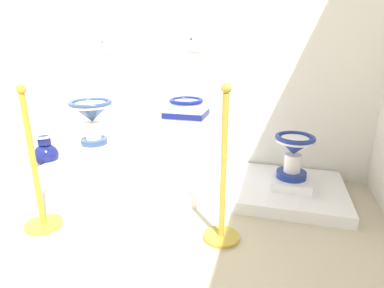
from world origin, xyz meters
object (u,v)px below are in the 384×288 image
object	(u,v)px
antique_toilet_broad_patterned	(91,114)
plinth_block_squat_floral	(290,181)
antique_toilet_leftmost	(186,123)
plinth_block_leftmost	(187,160)
info_placard_second	(195,44)
antique_toilet_squat_floral	(294,150)
stanchion_post_near_left	(38,189)
decorative_vase_spare	(46,153)
stanchion_post_near_right	(223,196)
plinth_block_broad_patterned	(95,154)
info_placard_first	(106,46)

from	to	relation	value
antique_toilet_broad_patterned	plinth_block_squat_floral	distance (m)	1.98
antique_toilet_leftmost	plinth_block_leftmost	bearing A→B (deg)	0.00
antique_toilet_broad_patterned	info_placard_second	bearing A→B (deg)	25.63
antique_toilet_broad_patterned	antique_toilet_squat_floral	size ratio (longest dim) A/B	1.15
antique_toilet_squat_floral	info_placard_second	bearing A→B (deg)	155.38
stanchion_post_near_left	antique_toilet_squat_floral	bearing A→B (deg)	29.35
decorative_vase_spare	stanchion_post_near_left	xyz separation A→B (m)	(0.73, -0.95, 0.14)
plinth_block_leftmost	decorative_vase_spare	size ratio (longest dim) A/B	1.06
info_placard_second	stanchion_post_near_right	distance (m)	1.65
antique_toilet_squat_floral	plinth_block_broad_patterned	bearing A→B (deg)	179.85
antique_toilet_broad_patterned	antique_toilet_leftmost	xyz separation A→B (m)	(0.97, 0.02, -0.03)
decorative_vase_spare	stanchion_post_near_left	world-z (taller)	stanchion_post_near_left
info_placard_first	plinth_block_squat_floral	bearing A→B (deg)	-13.02
plinth_block_squat_floral	stanchion_post_near_left	world-z (taller)	stanchion_post_near_left
stanchion_post_near_right	info_placard_first	bearing A→B (deg)	140.15
decorative_vase_spare	plinth_block_squat_floral	bearing A→B (deg)	0.85
plinth_block_broad_patterned	antique_toilet_squat_floral	size ratio (longest dim) A/B	0.94
info_placard_second	decorative_vase_spare	size ratio (longest dim) A/B	0.39
plinth_block_squat_floral	info_placard_first	world-z (taller)	info_placard_first
antique_toilet_leftmost	decorative_vase_spare	xyz separation A→B (m)	(-1.54, -0.06, -0.42)
antique_toilet_leftmost	stanchion_post_near_left	distance (m)	1.33
plinth_block_leftmost	plinth_block_squat_floral	distance (m)	0.96
antique_toilet_squat_floral	decorative_vase_spare	xyz separation A→B (m)	(-2.49, -0.04, -0.26)
antique_toilet_leftmost	antique_toilet_squat_floral	bearing A→B (deg)	-1.54
antique_toilet_squat_floral	stanchion_post_near_left	world-z (taller)	stanchion_post_near_left
stanchion_post_near_left	stanchion_post_near_right	size ratio (longest dim) A/B	0.97
plinth_block_leftmost	info_placard_second	distance (m)	1.14
plinth_block_broad_patterned	stanchion_post_near_left	world-z (taller)	stanchion_post_near_left
antique_toilet_broad_patterned	decorative_vase_spare	size ratio (longest dim) A/B	1.19
plinth_block_leftmost	stanchion_post_near_right	size ratio (longest dim) A/B	0.37
plinth_block_squat_floral	info_placard_second	world-z (taller)	info_placard_second
antique_toilet_broad_patterned	stanchion_post_near_left	size ratio (longest dim) A/B	0.42
decorative_vase_spare	info_placard_second	bearing A→B (deg)	18.04
plinth_block_leftmost	plinth_block_broad_patterned	bearing A→B (deg)	-178.78
antique_toilet_squat_floral	antique_toilet_broad_patterned	bearing A→B (deg)	179.85
plinth_block_leftmost	antique_toilet_squat_floral	bearing A→B (deg)	-1.54
antique_toilet_leftmost	antique_toilet_squat_floral	distance (m)	0.97
plinth_block_broad_patterned	stanchion_post_near_right	bearing A→B (deg)	-28.72
plinth_block_broad_patterned	antique_toilet_leftmost	xyz separation A→B (m)	(0.97, 0.02, 0.38)
info_placard_first	stanchion_post_near_right	bearing A→B (deg)	-39.85
antique_toilet_leftmost	decorative_vase_spare	bearing A→B (deg)	-177.67
plinth_block_broad_patterned	plinth_block_leftmost	distance (m)	0.97
plinth_block_broad_patterned	antique_toilet_broad_patterned	bearing A→B (deg)	-75.96
plinth_block_squat_floral	info_placard_first	distance (m)	2.30
antique_toilet_leftmost	plinth_block_broad_patterned	bearing A→B (deg)	-178.78
stanchion_post_near_left	plinth_block_leftmost	bearing A→B (deg)	51.59
antique_toilet_broad_patterned	info_placard_first	size ratio (longest dim) A/B	3.08
info_placard_first	decorative_vase_spare	world-z (taller)	info_placard_first
info_placard_first	antique_toilet_leftmost	bearing A→B (deg)	-23.08
antique_toilet_squat_floral	decorative_vase_spare	distance (m)	2.51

